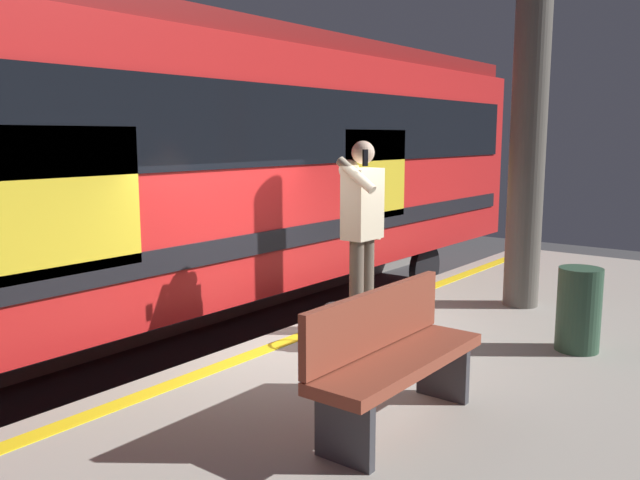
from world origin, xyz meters
TOP-DOWN VIEW (x-y plane):
  - ground_plane at (0.00, 0.00)m, footprint 24.66×24.66m
  - platform at (0.00, 1.98)m, footprint 12.20×3.96m
  - safety_line at (0.00, 0.30)m, footprint 11.96×0.16m
  - track_rail_near at (0.00, -1.50)m, footprint 15.86×0.08m
  - track_rail_far at (0.00, -2.94)m, footprint 15.86×0.08m
  - train_carriage at (-0.48, -2.21)m, footprint 13.41×2.91m
  - passenger at (-0.40, 0.65)m, footprint 0.57×0.55m
  - handbag at (0.10, 0.78)m, footprint 0.35×0.32m
  - station_column at (-2.35, 1.52)m, footprint 0.39×0.39m
  - bench at (1.24, 2.01)m, footprint 1.54×0.44m
  - trash_bin at (-1.10, 2.52)m, footprint 0.38×0.38m

SIDE VIEW (x-z plane):
  - ground_plane at x=0.00m, z-range 0.00..0.00m
  - track_rail_near at x=0.00m, z-range 0.00..0.16m
  - track_rail_far at x=0.00m, z-range 0.00..0.16m
  - platform at x=0.00m, z-range 0.00..0.87m
  - safety_line at x=0.00m, z-range 0.87..0.88m
  - handbag at x=0.10m, z-range 0.86..1.24m
  - trash_bin at x=-1.10m, z-range 0.87..1.62m
  - bench at x=1.24m, z-range 0.91..1.81m
  - passenger at x=-0.40m, z-range 1.04..2.90m
  - train_carriage at x=-0.48m, z-range 0.54..4.44m
  - station_column at x=-2.35m, z-range 0.87..4.22m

